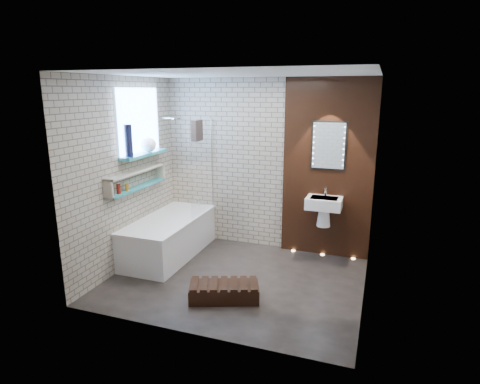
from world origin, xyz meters
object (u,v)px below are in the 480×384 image
at_px(washbasin, 324,207).
at_px(bath_screen, 202,168).
at_px(walnut_step, 224,292).
at_px(led_mirror, 329,146).
at_px(bathtub, 170,236).

bearing_deg(washbasin, bath_screen, -174.22).
bearing_deg(bath_screen, walnut_step, -57.30).
distance_m(bath_screen, walnut_step, 2.06).
relative_size(washbasin, led_mirror, 0.83).
height_order(led_mirror, walnut_step, led_mirror).
bearing_deg(led_mirror, bathtub, -160.22).
relative_size(bath_screen, walnut_step, 1.72).
xyz_separation_m(bathtub, walnut_step, (1.26, -0.98, -0.20)).
distance_m(led_mirror, walnut_step, 2.52).
height_order(bathtub, walnut_step, bathtub).
bearing_deg(bathtub, washbasin, 16.01).
xyz_separation_m(bathtub, washbasin, (2.17, 0.62, 0.50)).
distance_m(washbasin, led_mirror, 0.88).
bearing_deg(led_mirror, bath_screen, -169.34).
distance_m(bathtub, walnut_step, 1.61).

